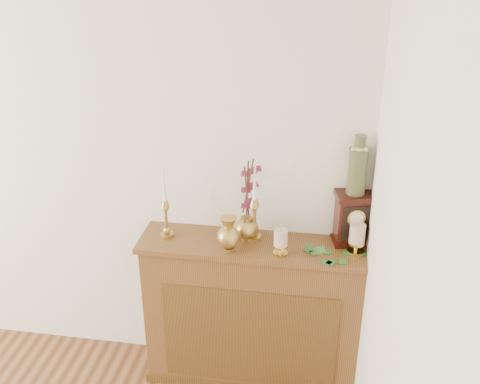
% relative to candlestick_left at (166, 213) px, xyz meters
% --- Properties ---
extents(console_shelf, '(1.24, 0.34, 0.93)m').
position_rel_candlestick_left_xyz_m(console_shelf, '(0.48, 0.00, -0.64)').
color(console_shelf, brown).
rests_on(console_shelf, ground).
extents(candlestick_left, '(0.07, 0.07, 0.44)m').
position_rel_candlestick_left_xyz_m(candlestick_left, '(0.00, 0.00, 0.00)').
color(candlestick_left, tan).
rests_on(candlestick_left, console_shelf).
extents(candlestick_center, '(0.08, 0.08, 0.49)m').
position_rel_candlestick_left_xyz_m(candlestick_center, '(0.47, 0.05, 0.02)').
color(candlestick_center, tan).
rests_on(candlestick_center, console_shelf).
extents(bud_vase, '(0.12, 0.12, 0.20)m').
position_rel_candlestick_left_xyz_m(bud_vase, '(0.36, -0.10, -0.05)').
color(bud_vase, tan).
rests_on(bud_vase, console_shelf).
extents(ginger_jar, '(0.20, 0.21, 0.49)m').
position_rel_candlestick_left_xyz_m(ginger_jar, '(0.44, 0.08, 0.07)').
color(ginger_jar, tan).
rests_on(ginger_jar, console_shelf).
extents(pillar_candle_left, '(0.08, 0.08, 0.15)m').
position_rel_candlestick_left_xyz_m(pillar_candle_left, '(0.63, -0.09, -0.07)').
color(pillar_candle_left, gold).
rests_on(pillar_candle_left, console_shelf).
extents(pillar_candle_right, '(0.09, 0.09, 0.18)m').
position_rel_candlestick_left_xyz_m(pillar_candle_right, '(1.02, -0.01, -0.05)').
color(pillar_candle_right, gold).
rests_on(pillar_candle_right, console_shelf).
extents(ivy_garland, '(0.43, 0.17, 0.08)m').
position_rel_candlestick_left_xyz_m(ivy_garland, '(0.98, -0.06, -0.13)').
color(ivy_garland, '#2C6326').
rests_on(ivy_garland, console_shelf).
extents(mantel_clock, '(0.22, 0.18, 0.29)m').
position_rel_candlestick_left_xyz_m(mantel_clock, '(0.99, 0.09, -0.00)').
color(mantel_clock, '#340F0A').
rests_on(mantel_clock, console_shelf).
extents(ceramic_vase, '(0.10, 0.10, 0.32)m').
position_rel_candlestick_left_xyz_m(ceramic_vase, '(0.99, 0.10, 0.29)').
color(ceramic_vase, '#1A3429').
rests_on(ceramic_vase, mantel_clock).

